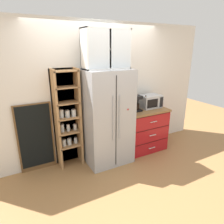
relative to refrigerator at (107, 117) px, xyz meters
The scene contains 13 objects.
ground_plane 0.87m from the refrigerator, 90.00° to the right, with size 10.54×10.54×0.00m, color #9E7042.
wall_back_cream 0.55m from the refrigerator, 90.00° to the left, with size 4.85×0.10×2.55m, color silver.
refrigerator is the anchor object (origin of this frame).
pantry_shelf_column 0.72m from the refrigerator, 158.91° to the left, with size 0.47×0.29×1.76m.
counter_cabinet 0.98m from the refrigerator, ahead, with size 0.89×0.61×0.89m.
microwave 1.06m from the refrigerator, ahead, with size 0.44×0.33×0.26m.
coffee_maker 0.68m from the refrigerator, ahead, with size 0.17×0.20×0.31m.
mug_navy 0.89m from the refrigerator, ahead, with size 0.12×0.09×0.10m.
mug_red 0.89m from the refrigerator, ahead, with size 0.11×0.07×0.08m.
bottle_amber 0.90m from the refrigerator, ahead, with size 0.07×0.07×0.28m.
bottle_green 0.52m from the refrigerator, ahead, with size 0.07×0.07×0.25m.
upper_cabinet 1.19m from the refrigerator, 90.00° to the left, with size 0.79×0.32×0.64m.
chalkboard_menu 1.29m from the refrigerator, 165.98° to the left, with size 0.60×0.04×1.22m.
Camera 1 is at (-1.55, -3.04, 2.09)m, focal length 31.94 mm.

